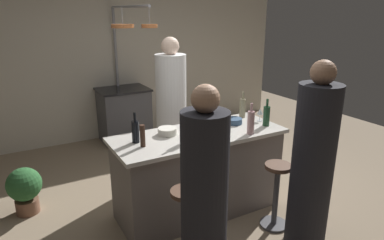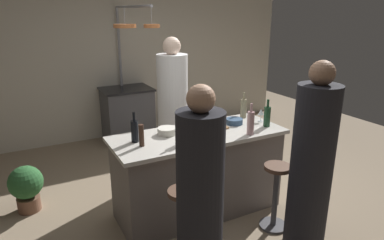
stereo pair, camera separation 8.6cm
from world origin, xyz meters
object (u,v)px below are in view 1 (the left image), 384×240
at_px(wine_glass_near_left_guest, 208,132).
at_px(wine_glass_near_right_guest, 260,112).
at_px(pepper_mill, 143,136).
at_px(potted_plant, 25,188).
at_px(bar_stool_left, 186,222).
at_px(guest_right, 312,165).
at_px(wine_bottle_dark, 135,131).
at_px(wine_bottle_white, 242,108).
at_px(stove_range, 124,115).
at_px(mixing_bowl_ceramic, 167,131).
at_px(chef, 171,115).
at_px(wine_bottle_rose, 251,122).
at_px(cutting_board, 211,127).
at_px(wine_bottle_green, 266,116).
at_px(bar_stool_right, 276,192).
at_px(guest_left, 204,202).
at_px(mixing_bowl_blue, 234,121).
at_px(wine_bottle_red, 191,127).

bearing_deg(wine_glass_near_left_guest, wine_glass_near_right_guest, 17.49).
bearing_deg(pepper_mill, potted_plant, 137.58).
height_order(bar_stool_left, guest_right, guest_right).
xyz_separation_m(wine_bottle_dark, wine_bottle_white, (1.38, 0.16, 0.00)).
bearing_deg(wine_bottle_white, stove_range, 108.04).
height_order(wine_glass_near_left_guest, mixing_bowl_ceramic, wine_glass_near_left_guest).
xyz_separation_m(chef, wine_bottle_dark, (-0.78, -0.83, 0.18)).
height_order(wine_bottle_white, wine_glass_near_right_guest, wine_bottle_white).
relative_size(stove_range, wine_bottle_rose, 2.76).
distance_m(cutting_board, wine_bottle_green, 0.62).
distance_m(chef, bar_stool_right, 1.64).
bearing_deg(guest_left, bar_stool_left, 84.52).
height_order(chef, wine_glass_near_right_guest, chef).
xyz_separation_m(bar_stool_right, mixing_bowl_blue, (-0.03, 0.71, 0.55)).
height_order(guest_right, wine_bottle_dark, guest_right).
bearing_deg(wine_bottle_red, stove_range, 86.18).
relative_size(bar_stool_left, mixing_bowl_blue, 3.64).
height_order(bar_stool_left, guest_left, guest_left).
distance_m(guest_left, wine_bottle_red, 0.95).
relative_size(chef, potted_plant, 3.47).
bearing_deg(guest_right, wine_bottle_red, 132.16).
bearing_deg(guest_right, wine_glass_near_right_guest, 77.34).
xyz_separation_m(bar_stool_left, wine_bottle_red, (0.32, 0.49, 0.66)).
relative_size(bar_stool_left, wine_bottle_dark, 2.30).
distance_m(bar_stool_left, wine_bottle_rose, 1.19).
distance_m(guest_left, wine_bottle_dark, 1.08).
bearing_deg(cutting_board, chef, 94.67).
relative_size(bar_stool_right, wine_bottle_red, 2.04).
distance_m(wine_bottle_rose, mixing_bowl_ceramic, 0.85).
bearing_deg(bar_stool_left, wine_bottle_rose, 20.50).
relative_size(wine_bottle_rose, mixing_bowl_blue, 1.73).
bearing_deg(cutting_board, wine_bottle_white, 16.12).
bearing_deg(stove_range, mixing_bowl_blue, -78.18).
height_order(wine_glass_near_right_guest, mixing_bowl_ceramic, wine_glass_near_right_guest).
bearing_deg(wine_glass_near_right_guest, bar_stool_right, -113.67).
relative_size(stove_range, wine_bottle_red, 2.67).
bearing_deg(wine_bottle_green, wine_bottle_dark, 171.03).
relative_size(stove_range, bar_stool_left, 1.31).
distance_m(wine_bottle_dark, wine_bottle_white, 1.39).
height_order(stove_range, chef, chef).
xyz_separation_m(chef, wine_bottle_white, (0.60, -0.67, 0.18)).
distance_m(wine_bottle_dark, wine_bottle_rose, 1.15).
height_order(potted_plant, wine_bottle_rose, wine_bottle_rose).
distance_m(cutting_board, wine_bottle_white, 0.56).
height_order(bar_stool_left, potted_plant, bar_stool_left).
xyz_separation_m(pepper_mill, wine_bottle_rose, (1.08, -0.21, 0.02)).
distance_m(wine_bottle_rose, wine_glass_near_left_guest, 0.50).
xyz_separation_m(wine_bottle_dark, wine_bottle_rose, (1.10, -0.35, 0.01)).
distance_m(wine_bottle_red, mixing_bowl_ceramic, 0.30).
xyz_separation_m(chef, wine_bottle_red, (-0.30, -1.04, 0.19)).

